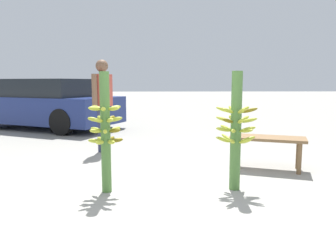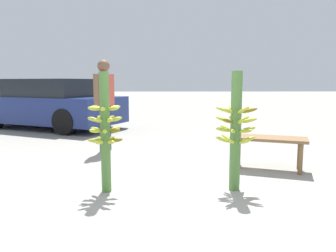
# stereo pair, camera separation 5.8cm
# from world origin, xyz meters

# --- Properties ---
(ground_plane) EXTENTS (80.00, 80.00, 0.00)m
(ground_plane) POSITION_xyz_m (0.00, 0.00, 0.00)
(ground_plane) COLOR gray
(banana_stalk_left) EXTENTS (0.39, 0.39, 1.36)m
(banana_stalk_left) POSITION_xyz_m (-0.73, 0.28, 0.71)
(banana_stalk_left) COLOR #4C7A38
(banana_stalk_left) RESTS_ON ground_plane
(banana_stalk_center) EXTENTS (0.48, 0.48, 1.37)m
(banana_stalk_center) POSITION_xyz_m (0.75, 0.33, 0.71)
(banana_stalk_center) COLOR #4C7A38
(banana_stalk_center) RESTS_ON ground_plane
(vendor_person) EXTENTS (0.32, 0.58, 1.64)m
(vendor_person) POSITION_xyz_m (-1.14, 2.52, 0.99)
(vendor_person) COLOR #2D334C
(vendor_person) RESTS_ON ground_plane
(market_bench) EXTENTS (1.13, 0.75, 0.47)m
(market_bench) POSITION_xyz_m (1.42, 1.21, 0.39)
(market_bench) COLOR brown
(market_bench) RESTS_ON ground_plane
(parked_car) EXTENTS (4.29, 3.26, 1.33)m
(parked_car) POSITION_xyz_m (-3.15, 5.57, 0.65)
(parked_car) COLOR navy
(parked_car) RESTS_ON ground_plane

